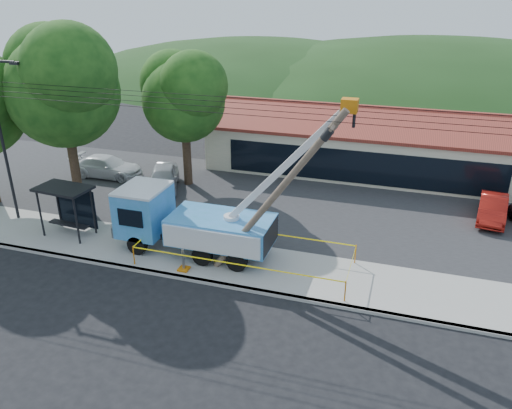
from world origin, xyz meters
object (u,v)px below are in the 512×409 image
at_px(leaning_pole, 281,188).
at_px(bus_shelter, 67,199).
at_px(utility_truck, 190,221).
at_px(car_red, 490,221).
at_px(car_silver, 164,190).
at_px(car_white, 109,178).

relative_size(leaning_pole, bus_shelter, 2.75).
bearing_deg(leaning_pole, utility_truck, 168.29).
distance_m(leaning_pole, car_red, 14.53).
distance_m(leaning_pole, bus_shelter, 11.99).
distance_m(utility_truck, car_silver, 9.01).
distance_m(utility_truck, car_white, 13.01).
xyz_separation_m(utility_truck, leaning_pole, (4.80, -1.00, 2.68)).
bearing_deg(car_red, bus_shelter, -149.78).
distance_m(car_silver, car_red, 20.02).
distance_m(bus_shelter, car_silver, 7.78).
xyz_separation_m(utility_truck, bus_shelter, (-6.93, -0.18, 0.33)).
relative_size(car_silver, car_white, 0.92).
bearing_deg(leaning_pole, bus_shelter, 176.01).
relative_size(utility_truck, leaning_pole, 1.42).
height_order(leaning_pole, bus_shelter, leaning_pole).
bearing_deg(car_silver, utility_truck, -75.58).
bearing_deg(car_white, leaning_pole, -122.64).
bearing_deg(bus_shelter, car_white, 115.35).
bearing_deg(car_white, car_red, -89.96).
bearing_deg(utility_truck, car_red, 30.34).
relative_size(car_silver, car_red, 1.10).
relative_size(leaning_pole, car_red, 1.93).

